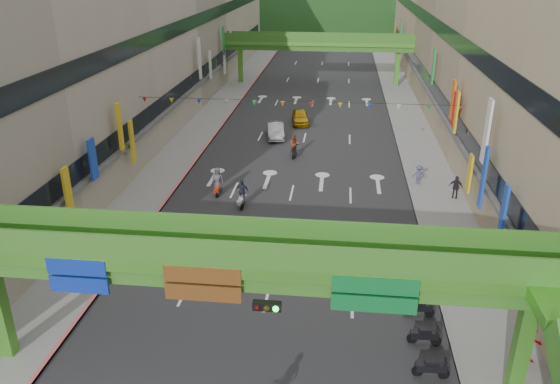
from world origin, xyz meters
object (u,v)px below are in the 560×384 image
object	(u,v)px
car_yellow	(300,117)
pedestrian_red	(530,348)
car_silver	(276,131)
scooter_rider_mid	(294,146)
overpass_near	(267,281)

from	to	relation	value
car_yellow	pedestrian_red	world-z (taller)	pedestrian_red
car_silver	car_yellow	size ratio (longest dim) A/B	1.03
scooter_rider_mid	car_yellow	bearing A→B (deg)	91.69
overpass_near	pedestrian_red	distance (m)	12.33
car_silver	car_yellow	distance (m)	5.71
overpass_near	scooter_rider_mid	world-z (taller)	overpass_near
pedestrian_red	car_yellow	bearing A→B (deg)	103.15
overpass_near	car_yellow	distance (m)	39.99
overpass_near	scooter_rider_mid	xyz separation A→B (m)	(-1.45, 28.75, -4.10)
overpass_near	car_silver	xyz separation A→B (m)	(-3.84, 34.38, -4.46)
pedestrian_red	car_silver	bearing A→B (deg)	109.21
scooter_rider_mid	car_silver	bearing A→B (deg)	112.99
car_yellow	car_silver	bearing A→B (deg)	-119.26
car_yellow	pedestrian_red	bearing A→B (deg)	-78.70
scooter_rider_mid	pedestrian_red	size ratio (longest dim) A/B	1.14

